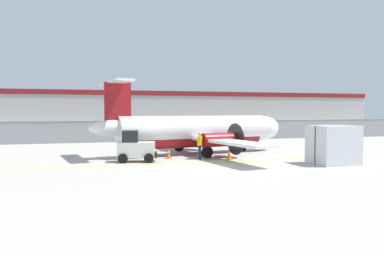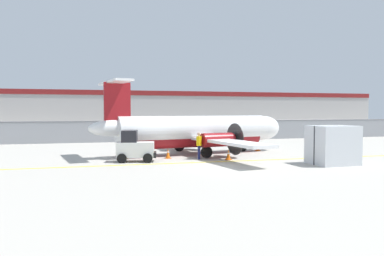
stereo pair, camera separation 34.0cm
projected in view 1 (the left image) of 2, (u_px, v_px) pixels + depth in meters
name	position (u px, v px, depth m)	size (l,w,h in m)	color
ground_plane	(227.00, 161.00, 22.51)	(140.00, 140.00, 0.01)	#ADA89E
perimeter_fence	(171.00, 130.00, 37.86)	(98.00, 0.10, 2.10)	gray
parking_lot_strip	(152.00, 134.00, 48.97)	(98.00, 17.00, 0.12)	#38383A
background_building	(135.00, 110.00, 66.62)	(91.00, 8.10, 6.50)	#BCB7B2
commuter_airplane	(199.00, 131.00, 26.37)	(14.55, 16.02, 4.92)	white
baggage_tug	(136.00, 148.00, 22.30)	(2.49, 1.74, 1.88)	silver
ground_crew_worker	(200.00, 144.00, 23.51)	(0.41, 0.55, 1.70)	#191E4C
cargo_container	(333.00, 145.00, 21.33)	(2.45, 2.06, 2.20)	silver
traffic_cone_near_left	(257.00, 147.00, 28.50)	(0.36, 0.36, 0.64)	orange
traffic_cone_near_right	(169.00, 154.00, 23.90)	(0.36, 0.36, 0.64)	orange
traffic_cone_far_left	(229.00, 155.00, 23.26)	(0.36, 0.36, 0.64)	orange
parked_car_0	(44.00, 128.00, 47.45)	(4.29, 2.18, 1.58)	slate
parked_car_1	(74.00, 129.00, 44.60)	(4.38, 2.40, 1.58)	red
parked_car_2	(119.00, 127.00, 51.98)	(4.39, 2.44, 1.58)	navy
parked_car_3	(155.00, 129.00, 44.00)	(4.32, 2.27, 1.58)	#19662D
parked_car_4	(187.00, 127.00, 49.26)	(4.31, 2.24, 1.58)	#19662D
parked_car_5	(228.00, 127.00, 51.46)	(4.29, 2.18, 1.58)	black
parked_car_6	(250.00, 126.00, 52.79)	(4.26, 2.12, 1.58)	#19662D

